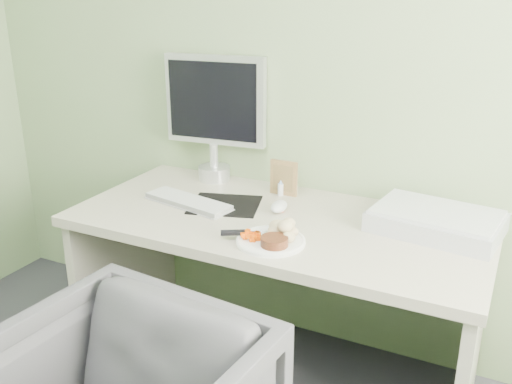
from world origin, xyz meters
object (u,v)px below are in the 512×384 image
at_px(monitor, 215,111).
at_px(plate, 271,241).
at_px(desk, 277,260).
at_px(scanner, 436,222).

bearing_deg(monitor, plate, -51.32).
bearing_deg(desk, monitor, 145.08).
height_order(desk, plate, plate).
distance_m(plate, monitor, 0.81).
xyz_separation_m(desk, scanner, (0.57, 0.14, 0.22)).
bearing_deg(plate, monitor, 134.65).
xyz_separation_m(scanner, monitor, (-1.02, 0.17, 0.28)).
bearing_deg(desk, scanner, 14.18).
distance_m(scanner, monitor, 1.07).
relative_size(desk, scanner, 3.55).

